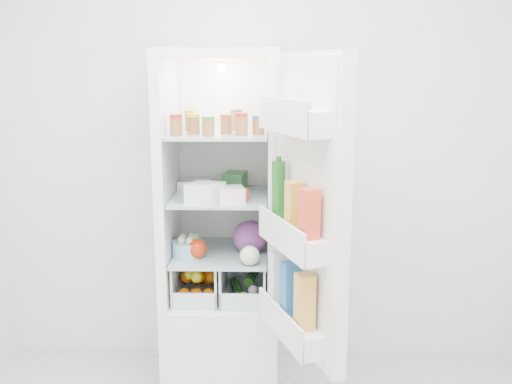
{
  "coord_description": "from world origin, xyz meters",
  "views": [
    {
      "loc": [
        0.05,
        -1.72,
        1.71
      ],
      "look_at": [
        -0.01,
        0.95,
        1.13
      ],
      "focal_mm": 40.0,
      "sensor_mm": 36.0,
      "label": 1
    }
  ],
  "objects_px": {
    "refrigerator": "(222,262)",
    "fridge_door": "(305,216)",
    "red_cabbage": "(250,237)",
    "mushroom_bowl": "(188,249)"
  },
  "relations": [
    {
      "from": "refrigerator",
      "to": "fridge_door",
      "type": "bearing_deg",
      "value": -56.64
    },
    {
      "from": "red_cabbage",
      "to": "mushroom_bowl",
      "type": "xyz_separation_m",
      "value": [
        -0.32,
        -0.05,
        -0.05
      ]
    },
    {
      "from": "mushroom_bowl",
      "to": "fridge_door",
      "type": "height_order",
      "value": "fridge_door"
    },
    {
      "from": "refrigerator",
      "to": "fridge_door",
      "type": "distance_m",
      "value": 0.85
    },
    {
      "from": "red_cabbage",
      "to": "fridge_door",
      "type": "distance_m",
      "value": 0.64
    },
    {
      "from": "red_cabbage",
      "to": "mushroom_bowl",
      "type": "height_order",
      "value": "red_cabbage"
    },
    {
      "from": "mushroom_bowl",
      "to": "fridge_door",
      "type": "bearing_deg",
      "value": -40.16
    },
    {
      "from": "refrigerator",
      "to": "red_cabbage",
      "type": "distance_m",
      "value": 0.25
    },
    {
      "from": "refrigerator",
      "to": "fridge_door",
      "type": "relative_size",
      "value": 1.38
    },
    {
      "from": "refrigerator",
      "to": "mushroom_bowl",
      "type": "distance_m",
      "value": 0.25
    }
  ]
}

